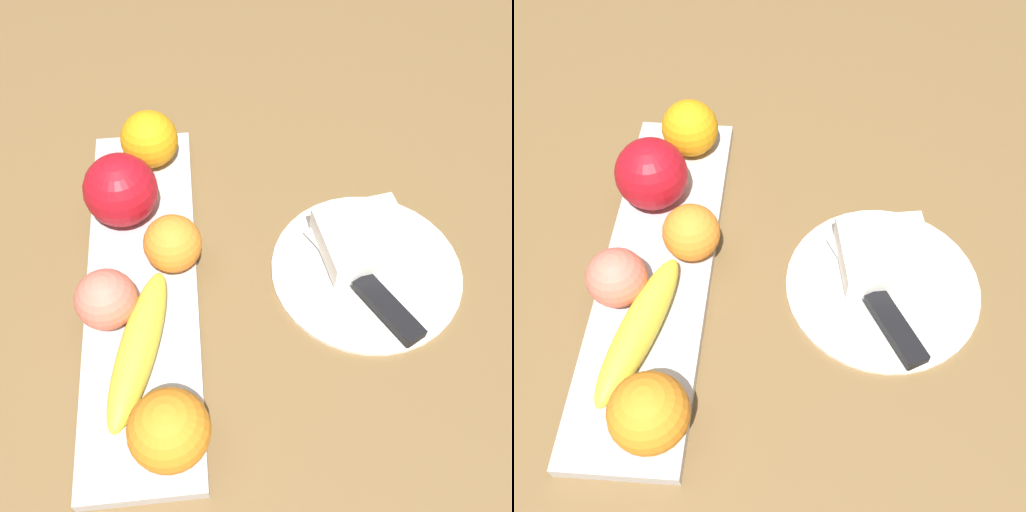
% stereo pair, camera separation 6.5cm
% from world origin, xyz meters
% --- Properties ---
extents(ground_plane, '(2.40, 2.40, 0.00)m').
position_xyz_m(ground_plane, '(0.00, 0.00, 0.00)').
color(ground_plane, brown).
extents(fruit_tray, '(0.46, 0.12, 0.02)m').
position_xyz_m(fruit_tray, '(-0.04, -0.03, 0.01)').
color(fruit_tray, '#B9B8BC').
rests_on(fruit_tray, ground_plane).
extents(apple, '(0.08, 0.08, 0.08)m').
position_xyz_m(apple, '(0.06, -0.01, 0.06)').
color(apple, '#B6121E').
rests_on(apple, fruit_tray).
extents(banana, '(0.18, 0.08, 0.04)m').
position_xyz_m(banana, '(-0.13, -0.03, 0.03)').
color(banana, yellow).
rests_on(banana, fruit_tray).
extents(orange_near_apple, '(0.07, 0.07, 0.07)m').
position_xyz_m(orange_near_apple, '(-0.22, -0.05, 0.05)').
color(orange_near_apple, orange).
rests_on(orange_near_apple, fruit_tray).
extents(orange_near_banana, '(0.07, 0.07, 0.07)m').
position_xyz_m(orange_near_banana, '(0.14, -0.04, 0.05)').
color(orange_near_banana, orange).
rests_on(orange_near_banana, fruit_tray).
extents(orange_center, '(0.06, 0.06, 0.06)m').
position_xyz_m(orange_center, '(-0.01, -0.06, 0.05)').
color(orange_center, orange).
rests_on(orange_center, fruit_tray).
extents(peach, '(0.06, 0.06, 0.06)m').
position_xyz_m(peach, '(-0.08, 0.01, 0.05)').
color(peach, '#E5705C').
rests_on(peach, fruit_tray).
extents(dinner_plate, '(0.21, 0.21, 0.01)m').
position_xyz_m(dinner_plate, '(-0.04, -0.27, 0.00)').
color(dinner_plate, white).
rests_on(dinner_plate, ground_plane).
extents(folded_napkin, '(0.10, 0.11, 0.03)m').
position_xyz_m(folded_napkin, '(-0.01, -0.27, 0.02)').
color(folded_napkin, white).
rests_on(folded_napkin, dinner_plate).
extents(knife, '(0.17, 0.11, 0.01)m').
position_xyz_m(knife, '(-0.08, -0.28, 0.01)').
color(knife, silver).
rests_on(knife, dinner_plate).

